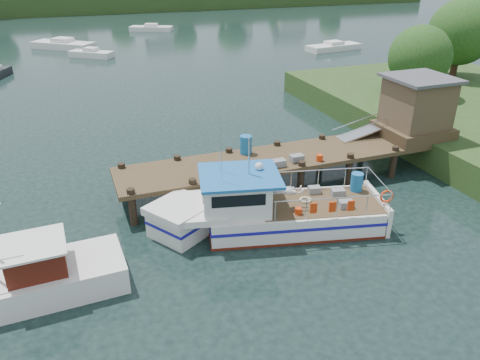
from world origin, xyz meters
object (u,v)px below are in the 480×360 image
object	(u,v)px
moored_c	(334,47)
lobster_boat	(265,210)
dock	(373,126)
moored_b	(91,54)
work_boat	(12,283)
moored_d	(63,45)
moored_far	(151,28)

from	to	relation	value
moored_c	lobster_boat	bearing A→B (deg)	-122.88
dock	moored_b	world-z (taller)	dock
dock	work_boat	bearing A→B (deg)	-164.31
moored_d	moored_far	bearing A→B (deg)	18.96
lobster_boat	work_boat	world-z (taller)	lobster_boat
moored_far	moored_c	distance (m)	27.09
work_boat	moored_far	size ratio (longest dim) A/B	1.23
work_boat	moored_far	bearing A→B (deg)	72.51
lobster_boat	moored_b	bearing A→B (deg)	108.67
dock	moored_c	xyz separation A→B (m)	(15.07, 28.46, -1.87)
dock	lobster_boat	distance (m)	8.13
moored_far	moored_c	xyz separation A→B (m)	(16.36, -21.59, 0.01)
moored_c	work_boat	bearing A→B (deg)	-131.47
dock	moored_d	world-z (taller)	dock
work_boat	moored_b	distance (m)	38.91
moored_c	moored_d	world-z (taller)	moored_d
moored_c	moored_b	bearing A→B (deg)	170.02
lobster_boat	work_boat	bearing A→B (deg)	-159.77
dock	moored_b	size ratio (longest dim) A/B	3.61
moored_c	moored_d	distance (m)	30.66
dock	moored_d	xyz separation A→B (m)	(-13.29, 40.12, -1.79)
moored_far	moored_b	world-z (taller)	moored_b
moored_d	work_boat	bearing A→B (deg)	-114.47
work_boat	moored_c	distance (m)	45.53
lobster_boat	moored_b	world-z (taller)	lobster_boat
lobster_boat	moored_b	distance (m)	37.58
dock	moored_c	distance (m)	32.25
work_boat	moored_far	distance (m)	56.63
lobster_boat	moored_far	xyz separation A→B (m)	(5.93, 53.52, -0.46)
moored_far	moored_d	distance (m)	15.58
dock	moored_b	bearing A→B (deg)	107.52
work_boat	moored_far	xyz separation A→B (m)	(14.98, 54.62, -0.26)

